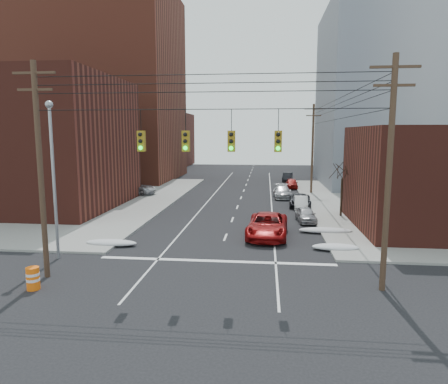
% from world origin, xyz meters
% --- Properties ---
extents(ground, '(160.00, 160.00, 0.00)m').
position_xyz_m(ground, '(0.00, 0.00, 0.00)').
color(ground, black).
rests_on(ground, ground).
extents(sidewalk_nw, '(40.00, 40.00, 0.15)m').
position_xyz_m(sidewalk_nw, '(-27.00, 27.00, 0.07)').
color(sidewalk_nw, gray).
rests_on(sidewalk_nw, ground).
extents(building_brick_tall, '(24.00, 20.00, 30.00)m').
position_xyz_m(building_brick_tall, '(-24.00, 48.00, 15.00)').
color(building_brick_tall, brown).
rests_on(building_brick_tall, ground).
extents(building_brick_near, '(20.00, 16.00, 13.00)m').
position_xyz_m(building_brick_near, '(-22.00, 22.00, 6.50)').
color(building_brick_near, '#512018').
rests_on(building_brick_near, ground).
extents(building_brick_far, '(22.00, 18.00, 12.00)m').
position_xyz_m(building_brick_far, '(-26.00, 74.00, 6.00)').
color(building_brick_far, '#512018').
rests_on(building_brick_far, ground).
extents(building_office, '(22.00, 20.00, 25.00)m').
position_xyz_m(building_office, '(22.00, 44.00, 12.50)').
color(building_office, gray).
rests_on(building_office, ground).
extents(building_glass, '(20.00, 18.00, 22.00)m').
position_xyz_m(building_glass, '(24.00, 70.00, 11.00)').
color(building_glass, gray).
rests_on(building_glass, ground).
extents(utility_pole_left, '(2.20, 0.28, 11.00)m').
position_xyz_m(utility_pole_left, '(-8.50, 3.00, 5.78)').
color(utility_pole_left, '#473323').
rests_on(utility_pole_left, ground).
extents(utility_pole_right, '(2.20, 0.28, 11.00)m').
position_xyz_m(utility_pole_right, '(8.50, 3.00, 5.78)').
color(utility_pole_right, '#473323').
rests_on(utility_pole_right, ground).
extents(utility_pole_far, '(2.20, 0.28, 11.00)m').
position_xyz_m(utility_pole_far, '(8.50, 34.00, 5.78)').
color(utility_pole_far, '#473323').
rests_on(utility_pole_far, ground).
extents(traffic_signals, '(17.00, 0.42, 2.02)m').
position_xyz_m(traffic_signals, '(0.10, 2.97, 7.17)').
color(traffic_signals, black).
rests_on(traffic_signals, ground).
extents(street_light, '(0.44, 0.44, 9.32)m').
position_xyz_m(street_light, '(-9.50, 6.00, 5.54)').
color(street_light, gray).
rests_on(street_light, ground).
extents(bare_tree, '(2.09, 2.20, 4.93)m').
position_xyz_m(bare_tree, '(9.59, 20.00, 2.32)').
color(bare_tree, black).
rests_on(bare_tree, ground).
extents(snow_nw, '(3.50, 1.08, 0.42)m').
position_xyz_m(snow_nw, '(-7.40, 9.00, 0.21)').
color(snow_nw, silver).
rests_on(snow_nw, ground).
extents(snow_ne, '(3.00, 1.08, 0.42)m').
position_xyz_m(snow_ne, '(7.40, 9.50, 0.21)').
color(snow_ne, silver).
rests_on(snow_ne, ground).
extents(snow_east_far, '(4.00, 1.08, 0.42)m').
position_xyz_m(snow_east_far, '(7.40, 14.00, 0.21)').
color(snow_east_far, silver).
rests_on(snow_east_far, ground).
extents(red_pickup, '(3.19, 6.24, 1.69)m').
position_xyz_m(red_pickup, '(3.02, 12.45, 0.84)').
color(red_pickup, maroon).
rests_on(red_pickup, ground).
extents(parked_car_a, '(1.78, 3.77, 1.25)m').
position_xyz_m(parked_car_a, '(6.29, 17.83, 0.62)').
color(parked_car_a, '#A5A5A9').
rests_on(parked_car_a, ground).
extents(parked_car_b, '(1.54, 3.79, 1.22)m').
position_xyz_m(parked_car_b, '(6.40, 23.89, 0.61)').
color(parked_car_b, silver).
rests_on(parked_car_b, ground).
extents(parked_car_c, '(2.43, 4.76, 1.29)m').
position_xyz_m(parked_car_c, '(6.40, 25.03, 0.64)').
color(parked_car_c, black).
rests_on(parked_car_c, ground).
extents(parked_car_d, '(2.18, 4.97, 1.42)m').
position_xyz_m(parked_car_d, '(4.80, 30.51, 0.71)').
color(parked_car_d, '#9E9EA2').
rests_on(parked_car_d, ground).
extents(parked_car_e, '(1.73, 4.02, 1.35)m').
position_xyz_m(parked_car_e, '(6.40, 38.83, 0.68)').
color(parked_car_e, maroon).
rests_on(parked_car_e, ground).
extents(parked_car_f, '(1.87, 4.25, 1.36)m').
position_xyz_m(parked_car_f, '(6.26, 47.13, 0.68)').
color(parked_car_f, black).
rests_on(parked_car_f, ground).
extents(lot_car_a, '(4.41, 2.12, 1.40)m').
position_xyz_m(lot_car_a, '(-15.69, 24.86, 0.85)').
color(lot_car_a, silver).
rests_on(lot_car_a, sidewalk_nw).
extents(lot_car_b, '(5.69, 3.14, 1.51)m').
position_xyz_m(lot_car_b, '(-13.04, 30.43, 0.90)').
color(lot_car_b, '#A7A7AC').
rests_on(lot_car_b, sidewalk_nw).
extents(lot_car_c, '(5.39, 3.90, 1.45)m').
position_xyz_m(lot_car_c, '(-19.06, 20.65, 0.87)').
color(lot_car_c, black).
rests_on(lot_car_c, sidewalk_nw).
extents(lot_car_d, '(4.60, 2.81, 1.46)m').
position_xyz_m(lot_car_d, '(-17.72, 29.10, 0.88)').
color(lot_car_d, '#AFB0B4').
rests_on(lot_car_d, sidewalk_nw).
extents(construction_barrel, '(0.79, 0.79, 1.10)m').
position_xyz_m(construction_barrel, '(-8.24, 1.30, 0.57)').
color(construction_barrel, '#FF640D').
rests_on(construction_barrel, ground).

